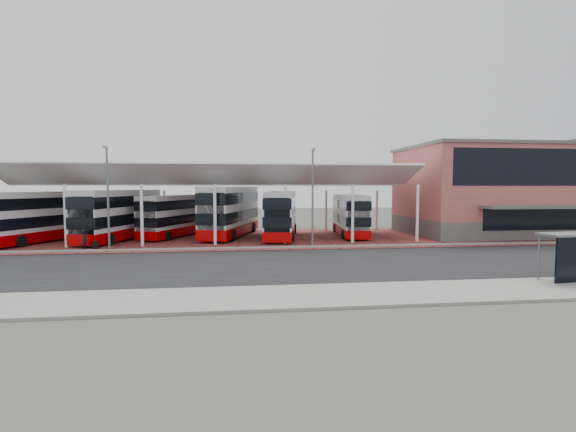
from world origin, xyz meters
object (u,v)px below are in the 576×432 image
(bus_2, at_px, (175,216))
(pedestrian, at_px, (84,239))
(terminal, at_px, (495,190))
(bus_3, at_px, (231,212))
(bus_0, at_px, (43,217))
(bus_1, at_px, (120,215))
(bus_4, at_px, (281,215))
(bus_5, at_px, (350,215))

(bus_2, bearing_deg, pedestrian, -102.79)
(terminal, xyz_separation_m, bus_3, (-27.76, 0.89, -2.14))
(bus_0, distance_m, bus_3, 16.90)
(bus_2, bearing_deg, bus_3, 18.53)
(bus_2, height_order, bus_3, bus_3)
(terminal, height_order, bus_1, terminal)
(bus_2, xyz_separation_m, bus_4, (10.38, -2.20, 0.17))
(bus_1, distance_m, bus_5, 22.29)
(bus_4, bearing_deg, bus_2, 177.90)
(bus_2, distance_m, bus_5, 17.56)
(bus_0, xyz_separation_m, bus_5, (28.79, 1.29, -0.19))
(bus_1, distance_m, pedestrian, 6.27)
(bus_0, xyz_separation_m, bus_1, (6.52, 0.39, 0.07))
(bus_3, bearing_deg, pedestrian, -129.65)
(bus_0, xyz_separation_m, bus_4, (21.66, 0.35, -0.02))
(terminal, distance_m, bus_1, 38.08)
(bus_0, distance_m, bus_1, 6.53)
(terminal, relative_size, bus_2, 1.82)
(terminal, relative_size, bus_5, 1.81)
(bus_0, distance_m, bus_4, 21.66)
(bus_1, relative_size, pedestrian, 7.24)
(bus_1, bearing_deg, bus_4, 16.14)
(bus_3, distance_m, bus_4, 5.21)
(bus_4, relative_size, pedestrian, 6.97)
(bus_0, distance_m, pedestrian, 7.92)
(bus_2, height_order, bus_5, bus_2)
(bus_1, height_order, bus_5, bus_1)
(bus_3, distance_m, bus_5, 12.06)
(terminal, xyz_separation_m, bus_0, (-44.52, -1.24, -2.36))
(terminal, xyz_separation_m, pedestrian, (-39.11, -6.84, -3.80))
(bus_3, relative_size, bus_4, 1.11)
(bus_0, height_order, bus_4, bus_0)
(bus_0, distance_m, bus_5, 28.82)
(bus_5, bearing_deg, bus_1, -171.49)
(bus_5, bearing_deg, bus_3, -177.77)
(bus_4, height_order, bus_5, bus_4)
(bus_0, bearing_deg, bus_3, 29.79)
(bus_1, height_order, pedestrian, bus_1)
(bus_5, xyz_separation_m, pedestrian, (-23.37, -6.89, -1.25))
(bus_4, height_order, pedestrian, bus_4)
(bus_5, bearing_deg, bus_0, -171.24)
(bus_1, height_order, bus_2, bus_1)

